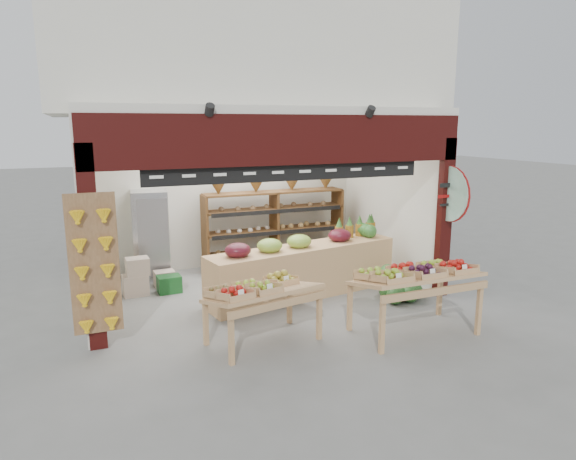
# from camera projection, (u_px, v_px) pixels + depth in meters

# --- Properties ---
(ground) EXTENTS (60.00, 60.00, 0.00)m
(ground) POSITION_uv_depth(u_px,v_px,m) (268.00, 296.00, 8.70)
(ground) COLOR slate
(ground) RESTS_ON ground
(shop_structure) EXTENTS (6.36, 5.12, 5.40)m
(shop_structure) POSITION_uv_depth(u_px,v_px,m) (235.00, 65.00, 9.36)
(shop_structure) COLOR silver
(shop_structure) RESTS_ON ground
(banana_board) EXTENTS (0.60, 0.15, 1.80)m
(banana_board) POSITION_uv_depth(u_px,v_px,m) (95.00, 268.00, 6.38)
(banana_board) COLOR #926742
(banana_board) RESTS_ON ground
(gift_sign) EXTENTS (0.04, 0.93, 0.92)m
(gift_sign) POSITION_uv_depth(u_px,v_px,m) (450.00, 194.00, 8.35)
(gift_sign) COLOR #A5CFBA
(gift_sign) RESTS_ON ground
(back_shelving) EXTENTS (2.92, 0.48, 1.81)m
(back_shelving) POSITION_uv_depth(u_px,v_px,m) (274.00, 213.00, 10.35)
(back_shelving) COLOR brown
(back_shelving) RESTS_ON ground
(refrigerator) EXTENTS (0.72, 0.72, 1.66)m
(refrigerator) POSITION_uv_depth(u_px,v_px,m) (151.00, 235.00, 9.61)
(refrigerator) COLOR silver
(refrigerator) RESTS_ON ground
(cardboard_stack) EXTENTS (0.97, 0.70, 0.65)m
(cardboard_stack) POSITION_uv_depth(u_px,v_px,m) (150.00, 279.00, 8.86)
(cardboard_stack) COLOR beige
(cardboard_stack) RESTS_ON ground
(mid_counter) EXTENTS (3.49, 1.25, 1.08)m
(mid_counter) POSITION_uv_depth(u_px,v_px,m) (303.00, 269.00, 8.66)
(mid_counter) COLOR tan
(mid_counter) RESTS_ON ground
(display_table_left) EXTENTS (1.60, 1.10, 0.95)m
(display_table_left) POSITION_uv_depth(u_px,v_px,m) (256.00, 291.00, 6.70)
(display_table_left) COLOR tan
(display_table_left) RESTS_ON ground
(display_table_right) EXTENTS (1.68, 0.94, 1.06)m
(display_table_right) POSITION_uv_depth(u_px,v_px,m) (415.00, 275.00, 7.03)
(display_table_right) COLOR tan
(display_table_right) RESTS_ON ground
(watermelon_pile) EXTENTS (0.77, 0.72, 0.55)m
(watermelon_pile) POSITION_uv_depth(u_px,v_px,m) (399.00, 287.00, 8.56)
(watermelon_pile) COLOR #18491A
(watermelon_pile) RESTS_ON ground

